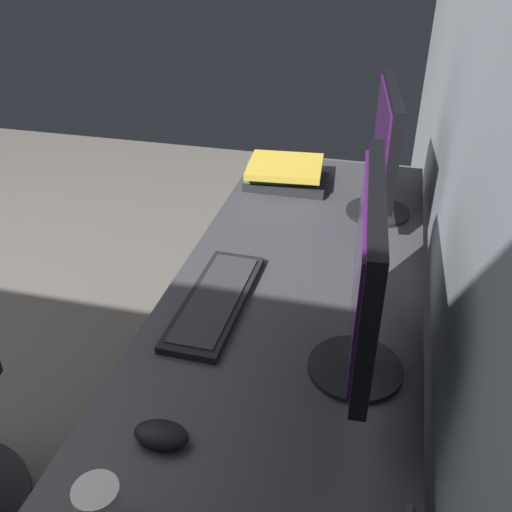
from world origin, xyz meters
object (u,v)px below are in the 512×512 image
object	(u,v)px
monitor_secondary	(385,145)
mouse_main	(161,434)
coffee_mug	(98,509)
book_stack_near	(285,174)
keyboard_main	(216,300)
monitor_primary	(365,275)

from	to	relation	value
monitor_secondary	mouse_main	bearing A→B (deg)	-17.65
monitor_secondary	mouse_main	xyz separation A→B (m)	(1.01, -0.32, -0.21)
coffee_mug	book_stack_near	bearing A→B (deg)	179.06
monitor_secondary	keyboard_main	size ratio (longest dim) A/B	1.12
keyboard_main	book_stack_near	distance (m)	0.73
monitor_primary	mouse_main	size ratio (longest dim) A/B	4.68
monitor_primary	mouse_main	bearing A→B (deg)	-49.75
mouse_main	book_stack_near	distance (m)	1.16
book_stack_near	coffee_mug	size ratio (longest dim) A/B	2.65
monitor_primary	keyboard_main	xyz separation A→B (m)	(-0.15, -0.35, -0.23)
monitor_primary	monitor_secondary	size ratio (longest dim) A/B	1.03
monitor_secondary	book_stack_near	bearing A→B (deg)	-113.58
coffee_mug	keyboard_main	bearing A→B (deg)	-179.77
keyboard_main	coffee_mug	world-z (taller)	coffee_mug
keyboard_main	coffee_mug	distance (m)	0.61
monitor_primary	monitor_secondary	world-z (taller)	monitor_primary
mouse_main	coffee_mug	distance (m)	0.18
book_stack_near	mouse_main	bearing A→B (deg)	0.34
keyboard_main	book_stack_near	xyz separation A→B (m)	(-0.73, 0.02, 0.03)
monitor_primary	monitor_secondary	xyz separation A→B (m)	(-0.74, 0.00, -0.01)
mouse_main	coffee_mug	bearing A→B (deg)	-9.14
monitor_primary	keyboard_main	world-z (taller)	monitor_primary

